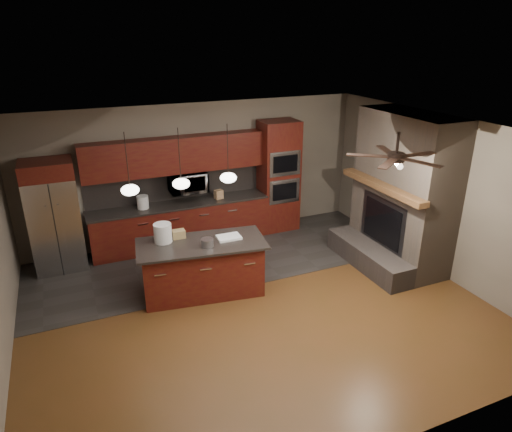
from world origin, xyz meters
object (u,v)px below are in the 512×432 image
paint_can (207,243)px  counter_bucket (143,202)px  oven_tower (278,176)px  refrigerator (54,216)px  paint_tray (229,237)px  cardboard_box (179,234)px  microwave (188,182)px  counter_box (219,194)px  kitchen_island (203,268)px  white_bucket (163,233)px

paint_can → counter_bucket: counter_bucket is taller
oven_tower → counter_bucket: bearing=179.9°
refrigerator → paint_tray: bearing=-36.2°
paint_tray → refrigerator: bearing=145.3°
oven_tower → paint_tray: 2.73m
cardboard_box → counter_bucket: bearing=101.1°
microwave → paint_can: 2.24m
counter_box → kitchen_island: bearing=-127.7°
kitchen_island → counter_bucket: size_ratio=8.62×
paint_can → cardboard_box: 0.60m
white_bucket → oven_tower: bearing=30.4°
white_bucket → cardboard_box: bearing=11.6°
refrigerator → kitchen_island: size_ratio=0.93×
oven_tower → kitchen_island: 3.13m
microwave → refrigerator: (-2.50, -0.13, -0.28)m
paint_can → paint_tray: paint_can is taller
white_bucket → cardboard_box: white_bucket is taller
kitchen_island → counter_bucket: bearing=114.3°
counter_bucket → white_bucket: bearing=-89.5°
microwave → refrigerator: 2.51m
cardboard_box → counter_box: bearing=53.4°
white_bucket → counter_box: bearing=47.5°
counter_bucket → counter_box: size_ratio=1.41×
cardboard_box → counter_bucket: (-0.28, 1.64, 0.04)m
oven_tower → counter_box: size_ratio=13.26×
paint_can → paint_tray: size_ratio=0.52×
counter_bucket → microwave: bearing=3.1°
refrigerator → paint_can: 3.01m
paint_tray → counter_box: counter_box is taller
kitchen_island → cardboard_box: 0.68m
paint_tray → counter_bucket: 2.24m
oven_tower → refrigerator: bearing=-179.1°
cardboard_box → paint_can: bearing=-55.3°
kitchen_island → paint_can: size_ratio=10.96×
white_bucket → paint_can: (0.60, -0.45, -0.09)m
paint_can → paint_tray: (0.42, 0.16, -0.05)m
refrigerator → kitchen_island: (2.14, -1.89, -0.55)m
kitchen_island → paint_tray: bearing=6.2°
paint_tray → oven_tower: bearing=48.3°
refrigerator → kitchen_island: refrigerator is taller
white_bucket → counter_bucket: size_ratio=1.23×
paint_can → oven_tower: bearing=43.2°
white_bucket → paint_can: 0.75m
oven_tower → counter_box: oven_tower is taller
refrigerator → paint_tray: refrigerator is taller
oven_tower → paint_can: oven_tower is taller
cardboard_box → counter_bucket: 1.67m
refrigerator → paint_tray: size_ratio=5.32×
microwave → white_bucket: microwave is taller
kitchen_island → counter_bucket: (-0.57, 1.97, 0.56)m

